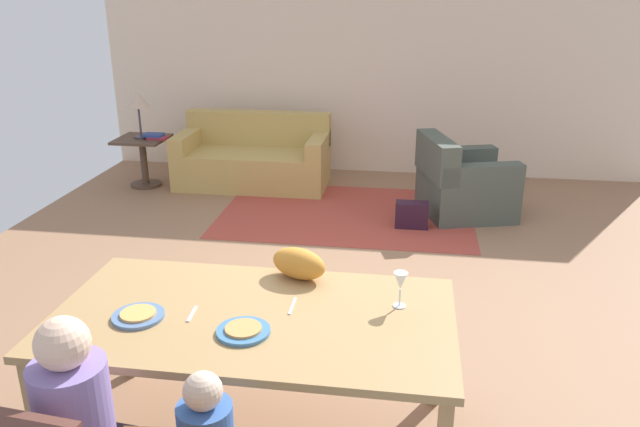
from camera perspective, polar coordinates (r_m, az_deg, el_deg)
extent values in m
cube|color=#936A4C|center=(5.16, 2.43, -5.95)|extent=(6.82, 6.24, 0.02)
cube|color=beige|center=(7.85, 5.18, 13.49)|extent=(6.82, 0.10, 2.70)
cube|color=#A98351|center=(3.11, -6.11, -9.41)|extent=(1.95, 1.05, 0.04)
cube|color=#A98351|center=(3.31, -24.34, -17.18)|extent=(0.06, 0.06, 0.72)
cube|color=#A98351|center=(3.97, -17.29, -9.53)|extent=(0.06, 0.06, 0.72)
cube|color=#A98351|center=(3.62, 10.56, -11.98)|extent=(0.06, 0.06, 0.72)
cylinder|color=#5574A0|center=(3.17, -16.26, -8.98)|extent=(0.25, 0.25, 0.02)
cylinder|color=#E4A252|center=(3.16, -16.28, -8.75)|extent=(0.17, 0.17, 0.01)
cylinder|color=teal|center=(2.94, -7.01, -10.62)|extent=(0.25, 0.25, 0.02)
cylinder|color=tan|center=(2.94, -7.02, -10.37)|extent=(0.17, 0.17, 0.01)
cylinder|color=silver|center=(3.17, 7.26, -8.36)|extent=(0.06, 0.06, 0.01)
cylinder|color=silver|center=(3.15, 7.29, -7.60)|extent=(0.01, 0.01, 0.09)
cone|color=silver|center=(3.11, 7.37, -6.13)|extent=(0.07, 0.07, 0.09)
cube|color=silver|center=(3.14, -11.61, -8.96)|extent=(0.03, 0.15, 0.01)
cube|color=silver|center=(3.15, -2.53, -8.43)|extent=(0.01, 0.17, 0.01)
cylinder|color=#8872B9|center=(2.75, -21.52, -16.72)|extent=(0.30, 0.30, 0.46)
sphere|color=beige|center=(2.58, -22.46, -10.91)|extent=(0.21, 0.21, 0.21)
sphere|color=beige|center=(2.45, -10.66, -15.65)|extent=(0.15, 0.15, 0.15)
ellipsoid|color=orange|center=(3.40, -1.95, -4.58)|extent=(0.36, 0.27, 0.17)
cube|color=#A94033|center=(6.56, 2.43, 0.05)|extent=(2.60, 1.80, 0.01)
cube|color=tan|center=(7.45, -6.15, 4.13)|extent=(1.75, 0.84, 0.42)
cube|color=tan|center=(7.67, -5.63, 7.78)|extent=(1.75, 0.20, 0.40)
cube|color=tan|center=(7.61, -12.01, 6.55)|extent=(0.18, 0.84, 0.20)
cube|color=tan|center=(7.22, -0.15, 6.26)|extent=(0.18, 0.84, 0.20)
cube|color=#485046|center=(6.67, 13.19, 1.76)|extent=(1.05, 1.05, 0.42)
cube|color=#485046|center=(6.44, 10.64, 5.10)|extent=(0.43, 0.87, 0.40)
cube|color=#485046|center=(6.29, 14.47, 3.46)|extent=(0.86, 0.41, 0.20)
cube|color=#485046|center=(6.89, 12.42, 5.09)|extent=(0.86, 0.41, 0.20)
cube|color=#4D392B|center=(7.60, -15.98, 6.54)|extent=(0.56, 0.56, 0.03)
cylinder|color=#4D392B|center=(7.67, -15.77, 4.44)|extent=(0.08, 0.08, 0.55)
cylinder|color=#4D392B|center=(7.74, -15.59, 2.59)|extent=(0.36, 0.36, 0.03)
cylinder|color=#433A44|center=(7.59, -16.00, 6.73)|extent=(0.16, 0.16, 0.02)
cylinder|color=#433A44|center=(7.55, -16.13, 8.05)|extent=(0.02, 0.02, 0.34)
cone|color=#C3A68D|center=(7.51, -16.32, 9.99)|extent=(0.26, 0.26, 0.18)
cube|color=maroon|center=(7.48, -14.56, 6.70)|extent=(0.22, 0.16, 0.03)
cube|color=navy|center=(7.52, -14.97, 6.95)|extent=(0.22, 0.16, 0.03)
cube|color=#2C1526|center=(6.20, 8.38, -0.13)|extent=(0.32, 0.16, 0.26)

